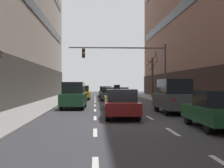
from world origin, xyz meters
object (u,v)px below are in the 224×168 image
(street_tree_1, at_px, (152,76))
(taxi_driving_2, at_px, (82,93))
(taxi_driving_0, at_px, (117,98))
(car_driving_4, at_px, (74,95))
(traffic_signal_0, at_px, (134,61))
(car_driving_1, at_px, (108,94))
(car_parked_2, at_px, (174,96))
(car_parked_1, at_px, (216,110))
(car_driving_5, at_px, (105,92))
(car_driving_3, at_px, (121,104))

(street_tree_1, bearing_deg, taxi_driving_2, -169.20)
(taxi_driving_0, xyz_separation_m, car_driving_4, (-3.29, 0.42, 0.20))
(taxi_driving_2, distance_m, traffic_signal_0, 10.60)
(car_driving_1, relative_size, car_parked_2, 0.91)
(car_parked_2, bearing_deg, taxi_driving_0, 135.04)
(car_driving_4, distance_m, car_parked_1, 12.71)
(car_driving_4, relative_size, car_driving_5, 1.01)
(taxi_driving_2, xyz_separation_m, car_driving_5, (2.99, 6.04, -0.07))
(car_driving_4, bearing_deg, street_tree_1, 59.02)
(car_parked_2, bearing_deg, car_driving_1, 103.06)
(car_driving_1, distance_m, car_driving_3, 18.35)
(traffic_signal_0, distance_m, street_tree_1, 11.10)
(car_driving_3, bearing_deg, car_driving_4, 115.13)
(car_driving_5, height_order, car_parked_1, car_parked_1)
(taxi_driving_0, xyz_separation_m, street_tree_1, (5.72, 15.44, 2.08))
(car_driving_3, distance_m, car_driving_4, 7.30)
(car_driving_3, height_order, car_parked_1, car_parked_1)
(taxi_driving_0, relative_size, car_parked_2, 0.97)
(taxi_driving_2, bearing_deg, car_driving_3, -81.37)
(taxi_driving_0, bearing_deg, car_driving_4, 172.70)
(car_driving_5, distance_m, car_parked_1, 30.32)
(taxi_driving_0, height_order, traffic_signal_0, traffic_signal_0)
(car_driving_1, relative_size, car_driving_5, 0.98)
(taxi_driving_2, relative_size, car_parked_2, 0.99)
(taxi_driving_0, relative_size, car_driving_1, 1.07)
(car_parked_1, relative_size, traffic_signal_0, 0.48)
(car_driving_1, height_order, street_tree_1, street_tree_1)
(car_parked_1, xyz_separation_m, car_parked_2, (0.00, 6.85, 0.30))
(car_driving_5, bearing_deg, car_driving_1, -89.40)
(car_parked_1, distance_m, traffic_signal_0, 15.80)
(car_driving_5, bearing_deg, car_driving_4, -99.01)
(car_driving_5, bearing_deg, taxi_driving_2, -116.37)
(car_driving_1, xyz_separation_m, car_driving_3, (-0.05, -18.35, 0.04))
(taxi_driving_0, distance_m, taxi_driving_2, 14.10)
(taxi_driving_0, bearing_deg, car_driving_5, 90.65)
(car_driving_1, distance_m, car_parked_2, 16.06)
(taxi_driving_2, xyz_separation_m, car_parked_2, (6.70, -17.21, 0.26))
(taxi_driving_0, height_order, car_parked_2, car_parked_2)
(car_driving_4, height_order, car_parked_2, car_parked_2)
(taxi_driving_0, bearing_deg, traffic_signal_0, 68.85)
(car_parked_1, bearing_deg, car_driving_4, 122.23)
(taxi_driving_0, bearing_deg, car_parked_1, -71.36)
(car_driving_4, xyz_separation_m, street_tree_1, (9.01, 15.01, 1.87))
(car_driving_5, relative_size, street_tree_1, 0.72)
(taxi_driving_0, xyz_separation_m, car_parked_1, (3.48, -10.33, -0.01))
(car_parked_1, height_order, car_parked_2, car_parked_2)
(car_driving_5, distance_m, street_tree_1, 7.66)
(car_driving_5, distance_m, traffic_signal_0, 15.23)
(traffic_signal_0, relative_size, street_tree_1, 1.53)
(street_tree_1, bearing_deg, car_parked_2, -96.74)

